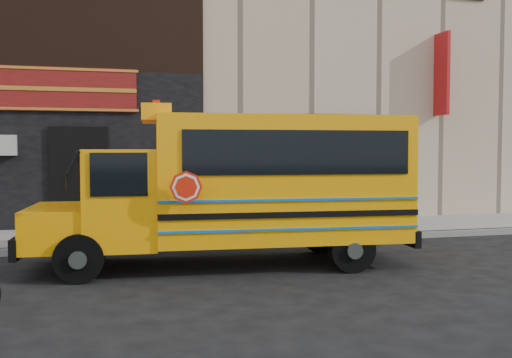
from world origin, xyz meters
The scene contains 6 objects.
ground centered at (0.00, 0.00, 0.00)m, with size 120.00×120.00×0.00m, color black.
curb centered at (0.00, 2.60, 0.07)m, with size 40.00×0.20×0.15m, color gray.
sidewalk centered at (0.00, 4.10, 0.07)m, with size 40.00×3.00×0.15m, color #66635F.
building centered at (-0.04, 10.45, 6.13)m, with size 20.00×10.70×12.00m.
school_bus centered at (-0.06, 0.51, 1.51)m, with size 7.04×2.67×2.92m.
sign_pole centered at (1.99, 2.70, 1.57)m, with size 0.11×0.24×2.83m.
Camera 1 is at (-2.48, -9.72, 2.15)m, focal length 40.00 mm.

